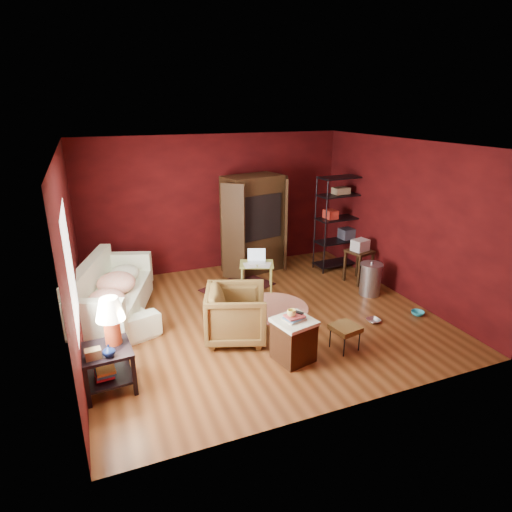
{
  "coord_description": "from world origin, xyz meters",
  "views": [
    {
      "loc": [
        -2.45,
        -5.93,
        3.36
      ],
      "look_at": [
        0.0,
        0.2,
        1.0
      ],
      "focal_mm": 30.0,
      "sensor_mm": 36.0,
      "label": 1
    }
  ],
  "objects_px": {
    "laptop_desk": "(257,266)",
    "tv_armoire": "(253,223)",
    "side_table": "(109,336)",
    "sofa": "(112,298)",
    "wire_shelving": "(340,219)",
    "hamper": "(294,339)",
    "armchair": "(236,312)"
  },
  "relations": [
    {
      "from": "sofa",
      "to": "side_table",
      "type": "bearing_deg",
      "value": 158.57
    },
    {
      "from": "laptop_desk",
      "to": "tv_armoire",
      "type": "distance_m",
      "value": 1.15
    },
    {
      "from": "tv_armoire",
      "to": "wire_shelving",
      "type": "height_order",
      "value": "tv_armoire"
    },
    {
      "from": "side_table",
      "to": "laptop_desk",
      "type": "xyz_separation_m",
      "value": [
        2.77,
        2.07,
        -0.23
      ]
    },
    {
      "from": "side_table",
      "to": "tv_armoire",
      "type": "xyz_separation_m",
      "value": [
        3.08,
        3.02,
        0.34
      ]
    },
    {
      "from": "wire_shelving",
      "to": "hamper",
      "type": "bearing_deg",
      "value": -134.15
    },
    {
      "from": "sofa",
      "to": "armchair",
      "type": "xyz_separation_m",
      "value": [
        1.69,
        -1.31,
        0.06
      ]
    },
    {
      "from": "armchair",
      "to": "tv_armoire",
      "type": "relative_size",
      "value": 0.44
    },
    {
      "from": "side_table",
      "to": "sofa",
      "type": "bearing_deg",
      "value": 85.92
    },
    {
      "from": "sofa",
      "to": "tv_armoire",
      "type": "height_order",
      "value": "tv_armoire"
    },
    {
      "from": "sofa",
      "to": "tv_armoire",
      "type": "relative_size",
      "value": 0.98
    },
    {
      "from": "wire_shelving",
      "to": "armchair",
      "type": "bearing_deg",
      "value": -149.34
    },
    {
      "from": "hamper",
      "to": "sofa",
      "type": "bearing_deg",
      "value": 136.12
    },
    {
      "from": "hamper",
      "to": "tv_armoire",
      "type": "bearing_deg",
      "value": 77.81
    },
    {
      "from": "tv_armoire",
      "to": "wire_shelving",
      "type": "relative_size",
      "value": 1.02
    },
    {
      "from": "side_table",
      "to": "hamper",
      "type": "xyz_separation_m",
      "value": [
        2.35,
        -0.32,
        -0.39
      ]
    },
    {
      "from": "armchair",
      "to": "side_table",
      "type": "xyz_separation_m",
      "value": [
        -1.82,
        -0.51,
        0.26
      ]
    },
    {
      "from": "armchair",
      "to": "sofa",
      "type": "bearing_deg",
      "value": 72.06
    },
    {
      "from": "hamper",
      "to": "wire_shelving",
      "type": "height_order",
      "value": "wire_shelving"
    },
    {
      "from": "hamper",
      "to": "side_table",
      "type": "bearing_deg",
      "value": 172.22
    },
    {
      "from": "armchair",
      "to": "tv_armoire",
      "type": "xyz_separation_m",
      "value": [
        1.26,
        2.52,
        0.6
      ]
    },
    {
      "from": "hamper",
      "to": "laptop_desk",
      "type": "bearing_deg",
      "value": 80.23
    },
    {
      "from": "hamper",
      "to": "laptop_desk",
      "type": "relative_size",
      "value": 0.91
    },
    {
      "from": "sofa",
      "to": "wire_shelving",
      "type": "distance_m",
      "value": 4.8
    },
    {
      "from": "hamper",
      "to": "wire_shelving",
      "type": "distance_m",
      "value": 3.84
    },
    {
      "from": "armchair",
      "to": "wire_shelving",
      "type": "bearing_deg",
      "value": -36.17
    },
    {
      "from": "tv_armoire",
      "to": "wire_shelving",
      "type": "distance_m",
      "value": 1.82
    },
    {
      "from": "hamper",
      "to": "laptop_desk",
      "type": "distance_m",
      "value": 2.43
    },
    {
      "from": "laptop_desk",
      "to": "tv_armoire",
      "type": "xyz_separation_m",
      "value": [
        0.31,
        0.95,
        0.57
      ]
    },
    {
      "from": "sofa",
      "to": "laptop_desk",
      "type": "bearing_deg",
      "value": -101.93
    },
    {
      "from": "hamper",
      "to": "wire_shelving",
      "type": "bearing_deg",
      "value": 49.06
    },
    {
      "from": "tv_armoire",
      "to": "hamper",
      "type": "bearing_deg",
      "value": -114.32
    }
  ]
}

